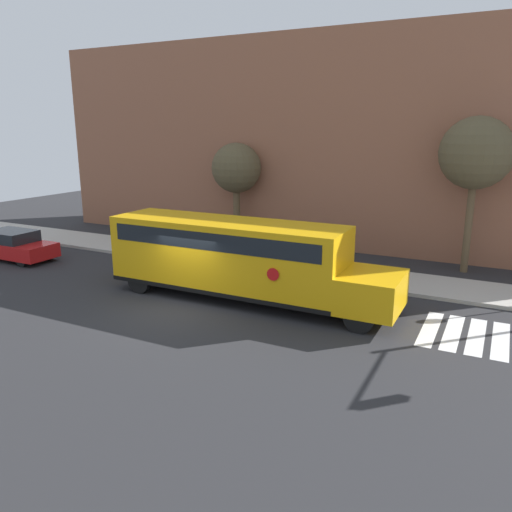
{
  "coord_description": "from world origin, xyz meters",
  "views": [
    {
      "loc": [
        10.25,
        -14.22,
        6.39
      ],
      "look_at": [
        1.95,
        2.22,
        1.66
      ],
      "focal_mm": 35.0,
      "sensor_mm": 36.0,
      "label": 1
    }
  ],
  "objects_px": {
    "tree_near_sidewalk": "(476,154)",
    "tree_far_sidewalk": "(236,169)",
    "school_bus": "(237,255)",
    "parked_car": "(14,245)"
  },
  "relations": [
    {
      "from": "school_bus",
      "to": "tree_far_sidewalk",
      "type": "relative_size",
      "value": 1.99
    },
    {
      "from": "tree_near_sidewalk",
      "to": "tree_far_sidewalk",
      "type": "bearing_deg",
      "value": 177.52
    },
    {
      "from": "school_bus",
      "to": "tree_far_sidewalk",
      "type": "xyz_separation_m",
      "value": [
        -4.7,
        8.51,
        2.46
      ]
    },
    {
      "from": "tree_near_sidewalk",
      "to": "tree_far_sidewalk",
      "type": "distance_m",
      "value": 12.23
    },
    {
      "from": "school_bus",
      "to": "parked_car",
      "type": "relative_size",
      "value": 2.63
    },
    {
      "from": "school_bus",
      "to": "tree_near_sidewalk",
      "type": "height_order",
      "value": "tree_near_sidewalk"
    },
    {
      "from": "school_bus",
      "to": "parked_car",
      "type": "bearing_deg",
      "value": 179.02
    },
    {
      "from": "parked_car",
      "to": "tree_far_sidewalk",
      "type": "bearing_deg",
      "value": 45.64
    },
    {
      "from": "tree_far_sidewalk",
      "to": "parked_car",
      "type": "bearing_deg",
      "value": -134.36
    },
    {
      "from": "parked_car",
      "to": "tree_far_sidewalk",
      "type": "xyz_separation_m",
      "value": [
        8.11,
        8.29,
        3.47
      ]
    }
  ]
}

